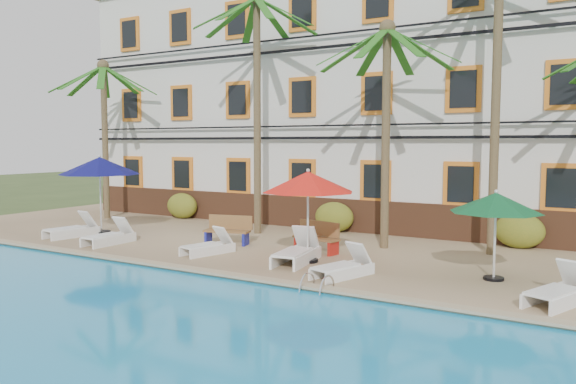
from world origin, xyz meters
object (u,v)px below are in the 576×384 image
Objects in this scene: palm_b at (257,80)px; lounger_d at (297,252)px; palm_a at (104,115)px; lounger_a at (73,229)px; palm_c at (386,101)px; palm_d at (497,49)px; bench_left at (228,230)px; bench_right at (318,237)px; lounger_e at (343,266)px; umbrella_blue at (100,166)px; umbrella_red at (308,182)px; lounger_f at (560,291)px; pool_ladder at (317,290)px; lounger_b at (110,236)px; lounger_c at (209,245)px; umbrella_green at (496,203)px.

lounger_d is (3.73, -3.67, -5.17)m from palm_b.
lounger_a is at bearing -55.41° from palm_a.
palm_a is 3.55× the size of lounger_a.
palm_b is 5.08m from palm_c.
palm_d is 4.46× the size of lounger_d.
bench_left is (-4.60, -1.94, -4.08)m from palm_c.
lounger_e is at bearing -51.14° from bench_right.
palm_a is at bearing -179.32° from palm_d.
umbrella_blue is 1.82× the size of bench_right.
lounger_d reaches higher than lounger_a.
lounger_d is (-0.19, -0.25, -1.88)m from umbrella_red.
palm_b reaches higher than palm_a.
palm_a reaches higher than bench_right.
palm_b is at bearing 175.64° from palm_c.
umbrella_red is 6.69m from lounger_f.
palm_c is at bearing 14.49° from umbrella_blue.
lounger_a is 2.57× the size of pool_ladder.
pool_ladder is (5.13, -3.61, -0.47)m from bench_left.
lounger_d reaches higher than lounger_f.
lounger_b reaches higher than pool_ladder.
palm_d reaches higher than palm_a.
palm_b reaches higher than lounger_b.
palm_a is at bearing 163.63° from umbrella_red.
pool_ladder is at bearing -62.77° from bench_right.
lounger_f is at bearing -0.65° from lounger_b.
palm_b is at bearing 156.74° from lounger_f.
lounger_b reaches higher than lounger_c.
bench_right is at bearing 106.53° from umbrella_red.
bench_right is at bearing 117.23° from pool_ladder.
bench_right is at bearing -10.39° from palm_a.
palm_a reaches higher than lounger_a.
palm_a is 9.12× the size of pool_ladder.
bench_left is (-9.88, 2.08, 0.19)m from lounger_f.
lounger_f is at bearing -23.26° from palm_b.
lounger_a reaches higher than lounger_e.
bench_right is (11.37, -2.09, -3.97)m from palm_a.
umbrella_red is (-1.06, -3.04, -2.36)m from palm_c.
palm_a is at bearing 155.95° from pool_ladder.
lounger_d is (2.86, 0.25, 0.06)m from lounger_c.
umbrella_green reaches higher than lounger_c.
bench_right is (-6.74, 2.36, 0.19)m from lounger_f.
bench_right is at bearing -30.23° from palm_b.
pool_ladder is (-4.74, -1.52, -0.28)m from lounger_f.
palm_a is at bearing 179.72° from palm_b.
palm_d is (8.06, 0.23, 0.46)m from palm_b.
umbrella_blue is at bearing -148.90° from palm_b.
palm_b is 3.02× the size of umbrella_blue.
lounger_d is at bearing -5.05° from umbrella_blue.
palm_b is 7.36m from lounger_d.
palm_d reaches higher than pool_ladder.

